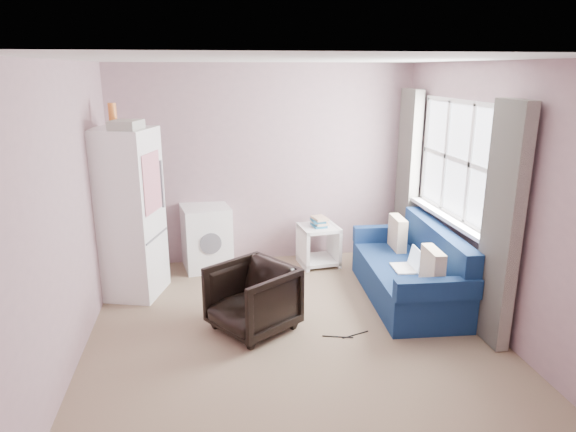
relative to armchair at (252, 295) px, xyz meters
name	(u,v)px	position (x,y,z in m)	size (l,w,h in m)	color
room	(295,207)	(0.38, -0.17, 0.90)	(3.84, 4.24, 2.54)	#8F765E
armchair	(252,295)	(0.00, 0.00, 0.00)	(0.69, 0.65, 0.71)	black
fridge	(127,213)	(-1.24, 1.05, 0.58)	(0.79, 0.78, 2.09)	white
washing_machine	(206,236)	(-0.42, 1.71, 0.06)	(0.65, 0.65, 0.80)	white
side_table	(319,242)	(0.99, 1.57, -0.06)	(0.52, 0.52, 0.64)	white
sofa	(412,273)	(1.78, 0.42, -0.06)	(0.92, 1.84, 0.80)	navy
window_dressing	(446,197)	(2.15, 0.52, 0.75)	(0.17, 2.62, 2.18)	white
floor_cables	(347,336)	(0.86, -0.28, -0.35)	(0.45, 0.11, 0.01)	black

